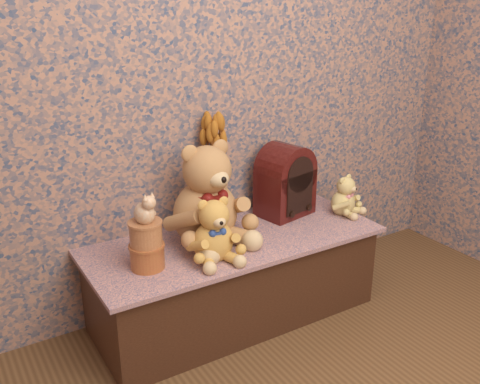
% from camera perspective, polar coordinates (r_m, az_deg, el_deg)
% --- Properties ---
extents(display_shelf, '(1.36, 0.56, 0.41)m').
position_cam_1_polar(display_shelf, '(2.54, -0.60, -9.10)').
color(display_shelf, navy).
rests_on(display_shelf, ground).
extents(teddy_large, '(0.42, 0.49, 0.49)m').
position_cam_1_polar(teddy_large, '(2.34, -3.78, 0.38)').
color(teddy_large, '#AA7642').
rests_on(teddy_large, display_shelf).
extents(teddy_medium, '(0.26, 0.30, 0.29)m').
position_cam_1_polar(teddy_medium, '(2.21, -2.90, -3.65)').
color(teddy_medium, '#B27532').
rests_on(teddy_medium, display_shelf).
extents(teddy_small, '(0.23, 0.25, 0.22)m').
position_cam_1_polar(teddy_small, '(2.73, 10.98, -0.11)').
color(teddy_small, tan).
rests_on(teddy_small, display_shelf).
extents(cathedral_radio, '(0.29, 0.24, 0.36)m').
position_cam_1_polar(cathedral_radio, '(2.66, 4.84, 1.31)').
color(cathedral_radio, '#3D0C0B').
rests_on(cathedral_radio, display_shelf).
extents(ceramic_vase, '(0.12, 0.12, 0.20)m').
position_cam_1_polar(ceramic_vase, '(2.56, -2.69, -1.32)').
color(ceramic_vase, tan).
rests_on(ceramic_vase, display_shelf).
extents(dried_stalks, '(0.29, 0.29, 0.45)m').
position_cam_1_polar(dried_stalks, '(2.46, -2.81, 5.73)').
color(dried_stalks, '#AF611C').
rests_on(dried_stalks, ceramic_vase).
extents(biscuit_tin_lower, '(0.16, 0.16, 0.10)m').
position_cam_1_polar(biscuit_tin_lower, '(2.21, -9.85, -6.79)').
color(biscuit_tin_lower, '#B88136').
rests_on(biscuit_tin_lower, display_shelf).
extents(biscuit_tin_upper, '(0.16, 0.16, 0.10)m').
position_cam_1_polar(biscuit_tin_upper, '(2.16, -10.01, -4.42)').
color(biscuit_tin_upper, tan).
rests_on(biscuit_tin_upper, biscuit_tin_lower).
extents(cat_figurine, '(0.12, 0.13, 0.13)m').
position_cam_1_polar(cat_figurine, '(2.12, -10.20, -1.54)').
color(cat_figurine, silver).
rests_on(cat_figurine, biscuit_tin_upper).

